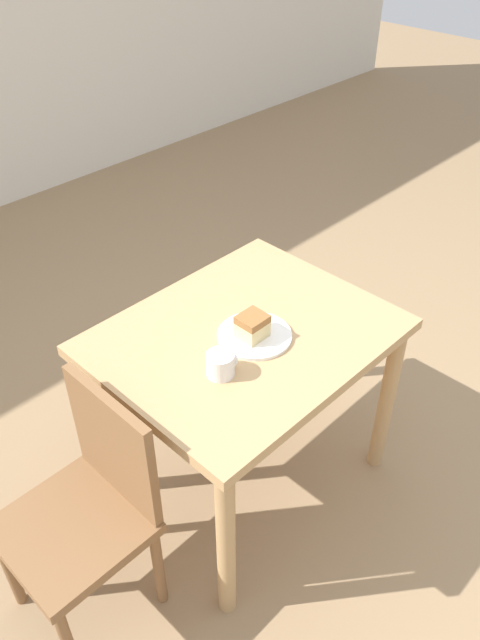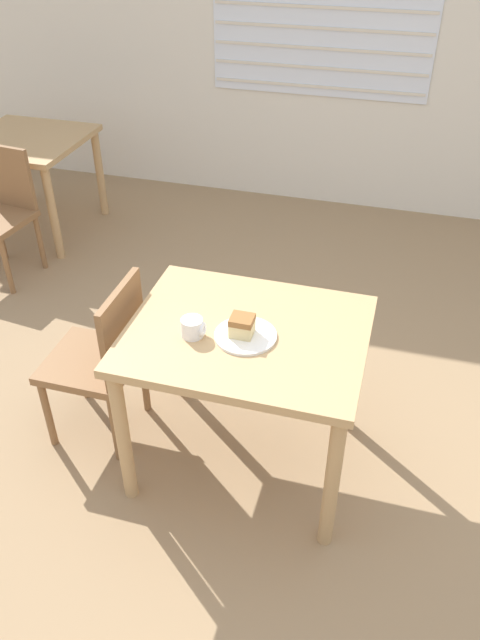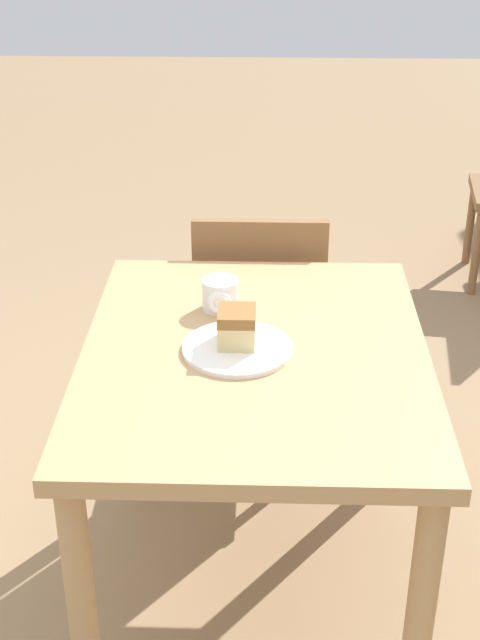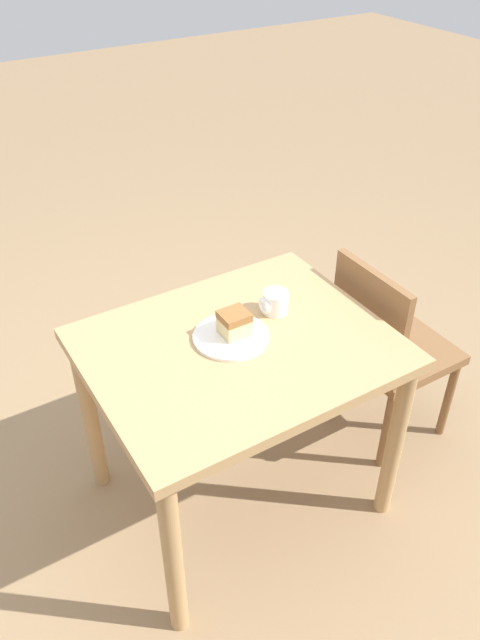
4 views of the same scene
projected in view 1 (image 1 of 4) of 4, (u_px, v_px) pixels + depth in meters
ground_plane at (281, 479)px, 2.56m from camera, size 14.00×14.00×0.00m
dining_table_near at (245, 358)px, 2.18m from camera, size 0.97×0.79×0.76m
chair_near_window at (89, 506)px, 1.91m from camera, size 0.40×0.40×0.85m
plate at (255, 335)px, 2.09m from camera, size 0.25×0.25×0.01m
cake_slice at (252, 326)px, 2.05m from camera, size 0.09×0.08×0.08m
coffee_mug at (221, 364)px, 1.92m from camera, size 0.10×0.09×0.08m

